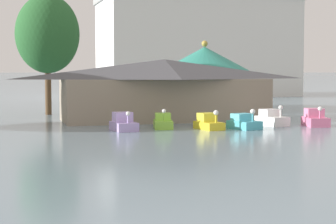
# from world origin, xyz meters

# --- Properties ---
(pedal_boat_lavender) EXTENTS (1.77, 2.63, 1.46)m
(pedal_boat_lavender) POSITION_xyz_m (2.86, 37.04, 0.52)
(pedal_boat_lavender) COLOR #B299D8
(pedal_boat_lavender) RESTS_ON ground
(pedal_boat_lime) EXTENTS (1.80, 2.64, 1.54)m
(pedal_boat_lime) POSITION_xyz_m (6.03, 37.75, 0.46)
(pedal_boat_lime) COLOR #8CCC3F
(pedal_boat_lime) RESTS_ON ground
(pedal_boat_yellow) EXTENTS (1.76, 2.71, 1.49)m
(pedal_boat_yellow) POSITION_xyz_m (9.11, 36.23, 0.48)
(pedal_boat_yellow) COLOR yellow
(pedal_boat_yellow) RESTS_ON ground
(pedal_boat_cyan) EXTENTS (2.24, 2.69, 1.55)m
(pedal_boat_cyan) POSITION_xyz_m (11.72, 35.71, 0.47)
(pedal_boat_cyan) COLOR #4CB7CC
(pedal_boat_cyan) RESTS_ON ground
(pedal_boat_white) EXTENTS (2.06, 2.88, 1.66)m
(pedal_boat_white) POSITION_xyz_m (14.97, 37.76, 0.52)
(pedal_boat_white) COLOR white
(pedal_boat_white) RESTS_ON ground
(pedal_boat_pink) EXTENTS (1.96, 2.67, 1.60)m
(pedal_boat_pink) POSITION_xyz_m (18.00, 36.29, 0.55)
(pedal_boat_pink) COLOR pink
(pedal_boat_pink) RESTS_ON ground
(boathouse) EXTENTS (18.90, 7.39, 5.31)m
(boathouse) POSITION_xyz_m (8.04, 44.55, 2.78)
(boathouse) COLOR gray
(boathouse) RESTS_ON ground
(green_roof_pavilion) EXTENTS (11.16, 11.16, 7.69)m
(green_roof_pavilion) POSITION_xyz_m (16.45, 58.02, 4.12)
(green_roof_pavilion) COLOR brown
(green_roof_pavilion) RESTS_ON ground
(shoreline_tree_mid) EXTENTS (6.24, 6.24, 11.73)m
(shoreline_tree_mid) POSITION_xyz_m (-1.20, 54.06, 7.87)
(shoreline_tree_mid) COLOR brown
(shoreline_tree_mid) RESTS_ON ground
(background_building_block) EXTENTS (32.22, 18.15, 16.80)m
(background_building_block) POSITION_xyz_m (26.43, 91.23, 8.42)
(background_building_block) COLOR silver
(background_building_block) RESTS_ON ground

